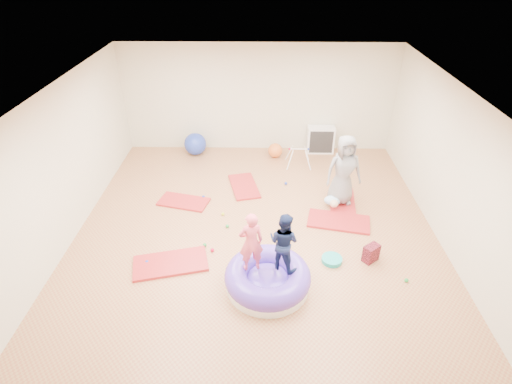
{
  "coord_description": "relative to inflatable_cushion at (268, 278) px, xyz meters",
  "views": [
    {
      "loc": [
        0.11,
        -5.95,
        4.88
      ],
      "look_at": [
        0.0,
        0.3,
        0.9
      ],
      "focal_mm": 28.0,
      "sensor_mm": 36.0,
      "label": 1
    }
  ],
  "objects": [
    {
      "name": "room",
      "position": [
        -0.22,
        1.19,
        1.23
      ],
      "size": [
        7.01,
        8.01,
        2.81
      ],
      "color": "#A55F3F",
      "rests_on": "ground"
    },
    {
      "name": "gym_mat_front_left",
      "position": [
        -1.71,
        0.49,
        -0.15
      ],
      "size": [
        1.4,
        0.93,
        0.05
      ],
      "primitive_type": "cube",
      "rotation": [
        0.0,
        0.0,
        0.24
      ],
      "color": "red",
      "rests_on": "ground"
    },
    {
      "name": "gym_mat_mid_left",
      "position": [
        -1.82,
        2.45,
        -0.15
      ],
      "size": [
        1.17,
        0.78,
        0.04
      ],
      "primitive_type": "cube",
      "rotation": [
        0.0,
        0.0,
        -0.25
      ],
      "color": "red",
      "rests_on": "ground"
    },
    {
      "name": "gym_mat_center_back",
      "position": [
        -0.52,
        3.12,
        -0.15
      ],
      "size": [
        0.81,
        1.22,
        0.05
      ],
      "primitive_type": "cube",
      "rotation": [
        0.0,
        0.0,
        1.81
      ],
      "color": "red",
      "rests_on": "ground"
    },
    {
      "name": "gym_mat_right",
      "position": [
        1.46,
        1.79,
        -0.15
      ],
      "size": [
        1.33,
        0.85,
        0.05
      ],
      "primitive_type": "cube",
      "rotation": [
        0.0,
        0.0,
        -0.21
      ],
      "color": "red",
      "rests_on": "ground"
    },
    {
      "name": "gym_mat_rear_right",
      "position": [
        1.66,
        2.57,
        -0.15
      ],
      "size": [
        0.65,
        1.11,
        0.04
      ],
      "primitive_type": "cube",
      "rotation": [
        0.0,
        0.0,
        1.45
      ],
      "color": "red",
      "rests_on": "ground"
    },
    {
      "name": "inflatable_cushion",
      "position": [
        0.0,
        0.0,
        0.0
      ],
      "size": [
        1.42,
        1.42,
        0.45
      ],
      "rotation": [
        0.0,
        0.0,
        -0.16
      ],
      "color": "white",
      "rests_on": "ground"
    },
    {
      "name": "child_pink",
      "position": [
        -0.27,
        0.04,
        0.77
      ],
      "size": [
        0.44,
        0.35,
        1.08
      ],
      "primitive_type": "imported",
      "rotation": [
        0.0,
        0.0,
        3.39
      ],
      "color": "#FF5A6F",
      "rests_on": "inflatable_cushion"
    },
    {
      "name": "child_navy",
      "position": [
        0.24,
        0.08,
        0.75
      ],
      "size": [
        0.63,
        0.6,
        1.04
      ],
      "primitive_type": "imported",
      "rotation": [
        0.0,
        0.0,
        2.59
      ],
      "color": "#152047",
      "rests_on": "inflatable_cushion"
    },
    {
      "name": "adult_caregiver",
      "position": [
        1.59,
        2.5,
        0.64
      ],
      "size": [
        0.82,
        0.6,
        1.54
      ],
      "primitive_type": "imported",
      "rotation": [
        0.0,
        0.0,
        0.15
      ],
      "color": "gray",
      "rests_on": "gym_mat_rear_right"
    },
    {
      "name": "infant",
      "position": [
        1.41,
        2.34,
        -0.02
      ],
      "size": [
        0.37,
        0.38,
        0.22
      ],
      "color": "#B3E0FF",
      "rests_on": "gym_mat_rear_right"
    },
    {
      "name": "ball_pit_balls",
      "position": [
        -0.33,
        1.65,
        -0.14
      ],
      "size": [
        4.54,
        3.18,
        0.07
      ],
      "color": "green",
      "rests_on": "ground"
    },
    {
      "name": "exercise_ball_blue",
      "position": [
        -1.88,
        4.79,
        0.12
      ],
      "size": [
        0.58,
        0.58,
        0.58
      ],
      "primitive_type": "sphere",
      "color": "#233BAD",
      "rests_on": "ground"
    },
    {
      "name": "exercise_ball_orange",
      "position": [
        0.24,
        4.66,
        0.01
      ],
      "size": [
        0.38,
        0.38,
        0.38
      ],
      "primitive_type": "sphere",
      "color": "orange",
      "rests_on": "ground"
    },
    {
      "name": "infant_play_gym",
      "position": [
        0.8,
        4.19,
        0.15
      ],
      "size": [
        0.63,
        0.59,
        0.48
      ],
      "rotation": [
        0.0,
        0.0,
        0.16
      ],
      "color": "white",
      "rests_on": "ground"
    },
    {
      "name": "cube_shelf",
      "position": [
        1.45,
        4.99,
        0.18
      ],
      "size": [
        0.71,
        0.35,
        0.71
      ],
      "color": "white",
      "rests_on": "ground"
    },
    {
      "name": "balance_disc",
      "position": [
        1.15,
        0.62,
        -0.13
      ],
      "size": [
        0.37,
        0.37,
        0.08
      ],
      "primitive_type": "cylinder",
      "color": "teal",
      "rests_on": "ground"
    },
    {
      "name": "backpack",
      "position": [
        1.84,
        0.66,
        -0.01
      ],
      "size": [
        0.33,
        0.31,
        0.33
      ],
      "primitive_type": "cube",
      "rotation": [
        0.0,
        0.0,
        0.66
      ],
      "color": "#A02035",
      "rests_on": "ground"
    },
    {
      "name": "yellow_toy",
      "position": [
        -1.8,
        0.47,
        -0.16
      ],
      "size": [
        0.19,
        0.19,
        0.03
      ],
      "primitive_type": "cylinder",
      "color": "#CDD822",
      "rests_on": "ground"
    }
  ]
}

